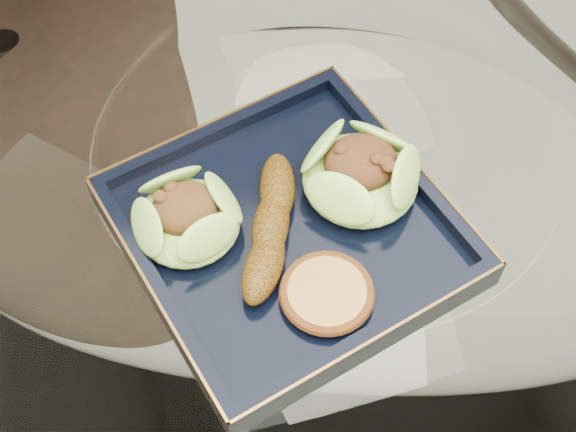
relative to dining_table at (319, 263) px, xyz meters
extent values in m
cylinder|color=white|center=(0.00, 0.00, 0.16)|extent=(1.10, 1.10, 0.01)
torus|color=black|center=(0.00, 0.00, 0.16)|extent=(1.13, 1.13, 0.02)
torus|color=black|center=(0.00, 0.00, -0.48)|extent=(0.81, 0.81, 0.02)
cylinder|color=black|center=(0.28, 0.28, -0.22)|extent=(0.04, 0.04, 0.75)
cylinder|color=black|center=(-0.28, 0.28, -0.22)|extent=(0.04, 0.04, 0.75)
cube|color=black|center=(-0.24, 0.28, -0.11)|extent=(0.45, 0.45, 0.04)
cylinder|color=black|center=(-0.42, 0.09, -0.37)|extent=(0.03, 0.03, 0.47)
cylinder|color=black|center=(-0.05, 0.10, -0.37)|extent=(0.03, 0.03, 0.47)
cylinder|color=black|center=(-0.06, 0.48, -0.37)|extent=(0.03, 0.03, 0.47)
cube|color=black|center=(-0.05, -0.06, 0.17)|extent=(0.33, 0.33, 0.02)
ellipsoid|color=#59A22F|center=(-0.14, -0.04, 0.20)|extent=(0.11, 0.11, 0.03)
ellipsoid|color=#63A32F|center=(0.02, -0.03, 0.20)|extent=(0.14, 0.14, 0.04)
ellipsoid|color=#653F0A|center=(-0.07, -0.06, 0.20)|extent=(0.09, 0.15, 0.03)
cylinder|color=#C38941|center=(-0.04, -0.13, 0.19)|extent=(0.08, 0.08, 0.01)
camera|label=1|loc=(-0.16, -0.43, 0.79)|focal=50.00mm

